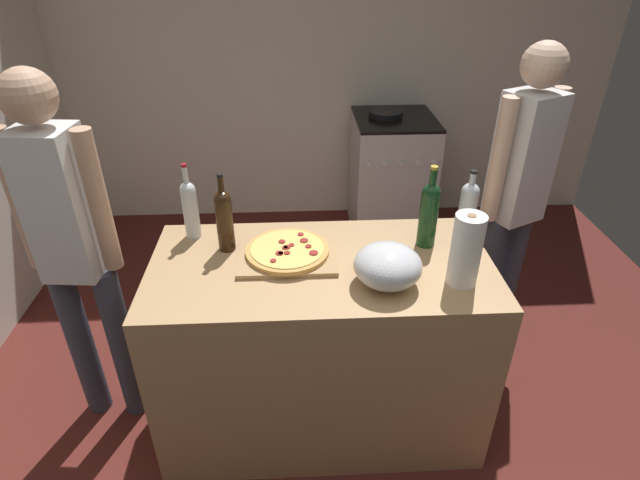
% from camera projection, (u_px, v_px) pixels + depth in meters
% --- Properties ---
extents(ground_plane, '(4.45, 3.50, 0.02)m').
position_uv_depth(ground_plane, '(333.00, 322.00, 3.11)').
color(ground_plane, '#511E19').
extents(kitchen_wall_rear, '(4.45, 0.10, 2.60)m').
position_uv_depth(kitchen_wall_rear, '(320.00, 51.00, 3.72)').
color(kitchen_wall_rear, silver).
rests_on(kitchen_wall_rear, ground_plane).
extents(counter, '(1.40, 0.70, 0.89)m').
position_uv_depth(counter, '(321.00, 345.00, 2.29)').
color(counter, tan).
rests_on(counter, ground_plane).
extents(cutting_board, '(0.40, 0.32, 0.02)m').
position_uv_depth(cutting_board, '(287.00, 254.00, 2.10)').
color(cutting_board, tan).
rests_on(cutting_board, counter).
extents(pizza, '(0.34, 0.34, 0.03)m').
position_uv_depth(pizza, '(287.00, 250.00, 2.08)').
color(pizza, tan).
rests_on(pizza, cutting_board).
extents(mixing_bowl, '(0.26, 0.26, 0.16)m').
position_uv_depth(mixing_bowl, '(388.00, 266.00, 1.90)').
color(mixing_bowl, '#B2B2B7').
rests_on(mixing_bowl, counter).
extents(paper_towel_roll, '(0.11, 0.11, 0.29)m').
position_uv_depth(paper_towel_roll, '(466.00, 250.00, 1.87)').
color(paper_towel_roll, white).
rests_on(paper_towel_roll, counter).
extents(wine_bottle_green, '(0.07, 0.07, 0.33)m').
position_uv_depth(wine_bottle_green, '(467.00, 210.00, 2.13)').
color(wine_bottle_green, silver).
rests_on(wine_bottle_green, counter).
extents(wine_bottle_dark, '(0.08, 0.08, 0.36)m').
position_uv_depth(wine_bottle_dark, '(429.00, 212.00, 2.10)').
color(wine_bottle_dark, '#143819').
rests_on(wine_bottle_dark, counter).
extents(wine_bottle_amber, '(0.07, 0.07, 0.34)m').
position_uv_depth(wine_bottle_amber, '(190.00, 207.00, 2.17)').
color(wine_bottle_amber, silver).
rests_on(wine_bottle_amber, counter).
extents(wine_bottle_clear, '(0.07, 0.07, 0.34)m').
position_uv_depth(wine_bottle_clear, '(224.00, 218.00, 2.08)').
color(wine_bottle_clear, '#331E0F').
rests_on(wine_bottle_clear, counter).
extents(stove, '(0.57, 0.64, 0.96)m').
position_uv_depth(stove, '(391.00, 176.00, 3.83)').
color(stove, '#B7B7BC').
rests_on(stove, ground_plane).
extents(person_in_stripes, '(0.39, 0.22, 1.66)m').
position_uv_depth(person_in_stripes, '(72.00, 244.00, 2.06)').
color(person_in_stripes, '#383D4C').
rests_on(person_in_stripes, ground_plane).
extents(person_in_red, '(0.37, 0.28, 1.66)m').
position_uv_depth(person_in_red, '(516.00, 191.00, 2.47)').
color(person_in_red, '#383D4C').
rests_on(person_in_red, ground_plane).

